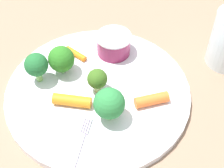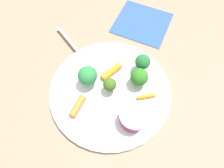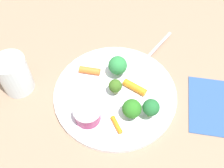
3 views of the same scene
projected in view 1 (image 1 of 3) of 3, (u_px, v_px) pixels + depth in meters
ground_plane at (98, 95)px, 0.55m from camera, size 2.40×2.40×0.00m
plate at (98, 93)px, 0.55m from camera, size 0.29×0.29×0.01m
sauce_cup at (114, 44)px, 0.59m from camera, size 0.06×0.06×0.04m
broccoli_floret_0 at (61, 59)px, 0.55m from camera, size 0.04×0.04×0.05m
broccoli_floret_1 at (36, 65)px, 0.53m from camera, size 0.04×0.04×0.05m
broccoli_floret_2 at (100, 79)px, 0.52m from camera, size 0.03×0.03×0.04m
broccoli_floret_3 at (109, 104)px, 0.48m from camera, size 0.05×0.05×0.06m
carrot_stick_0 at (71, 100)px, 0.52m from camera, size 0.05×0.05×0.02m
carrot_stick_1 at (152, 100)px, 0.52m from camera, size 0.05×0.03×0.02m
carrot_stick_2 at (76, 54)px, 0.59m from camera, size 0.02×0.04×0.01m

